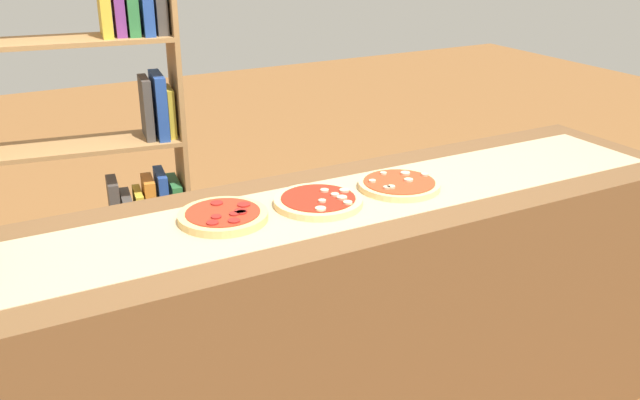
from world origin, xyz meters
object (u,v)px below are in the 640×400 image
Objects in this scene: pizza_mushroom_2 at (399,185)px; pizza_pepperoni_0 at (223,216)px; bookshelf at (111,147)px; pizza_mushroom_1 at (319,201)px.

pizza_pepperoni_0 is at bearing 177.28° from pizza_mushroom_2.
bookshelf is (-0.05, 1.12, -0.11)m from pizza_pepperoni_0.
pizza_mushroom_1 is 0.15× the size of bookshelf.
bookshelf is at bearing 117.80° from pizza_mushroom_2.
pizza_pepperoni_0 is 0.98× the size of pizza_mushroom_2.
pizza_pepperoni_0 is at bearing -87.46° from bookshelf.
pizza_pepperoni_0 is 0.55m from pizza_mushroom_2.
pizza_mushroom_2 is at bearing -2.72° from pizza_pepperoni_0.
bookshelf reaches higher than pizza_mushroom_1.
pizza_mushroom_1 and pizza_mushroom_2 have the same top height.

